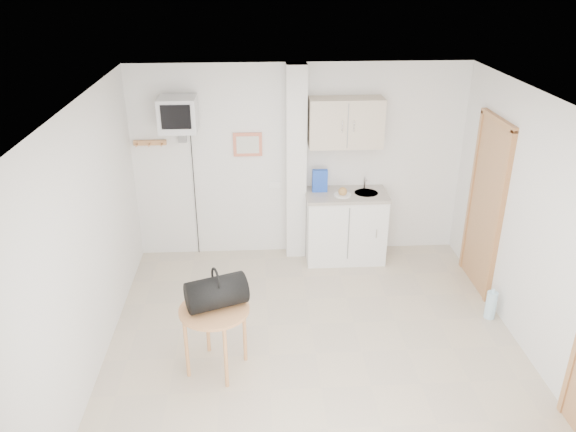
{
  "coord_description": "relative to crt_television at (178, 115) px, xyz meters",
  "views": [
    {
      "loc": [
        -0.54,
        -4.52,
        3.59
      ],
      "look_at": [
        -0.24,
        0.6,
        1.25
      ],
      "focal_mm": 35.0,
      "sensor_mm": 36.0,
      "label": 1
    }
  ],
  "objects": [
    {
      "name": "ground",
      "position": [
        1.45,
        -2.02,
        -1.94
      ],
      "size": [
        4.5,
        4.5,
        0.0
      ],
      "primitive_type": "plane",
      "color": "#B7A791",
      "rests_on": "ground"
    },
    {
      "name": "room_envelope",
      "position": [
        1.69,
        -1.93,
        -0.4
      ],
      "size": [
        4.24,
        4.54,
        2.55
      ],
      "color": "white",
      "rests_on": "ground"
    },
    {
      "name": "kitchenette",
      "position": [
        2.02,
        -0.02,
        -1.13
      ],
      "size": [
        1.03,
        0.58,
        2.1
      ],
      "color": "white",
      "rests_on": "ground"
    },
    {
      "name": "crt_television",
      "position": [
        0.0,
        0.0,
        0.0
      ],
      "size": [
        0.44,
        0.45,
        2.15
      ],
      "color": "slate",
      "rests_on": "ground"
    },
    {
      "name": "round_table",
      "position": [
        0.48,
        -2.18,
        -1.34
      ],
      "size": [
        0.65,
        0.65,
        0.68
      ],
      "rotation": [
        0.0,
        0.0,
        0.36
      ],
      "color": "#C9864C",
      "rests_on": "ground"
    },
    {
      "name": "duffel_bag",
      "position": [
        0.51,
        -2.15,
        -1.1
      ],
      "size": [
        0.61,
        0.47,
        0.4
      ],
      "rotation": [
        0.0,
        0.0,
        0.37
      ],
      "color": "black",
      "rests_on": "round_table"
    },
    {
      "name": "water_bottle",
      "position": [
        3.43,
        -1.51,
        -1.78
      ],
      "size": [
        0.12,
        0.12,
        0.36
      ],
      "color": "#B1DAEE",
      "rests_on": "ground"
    }
  ]
}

